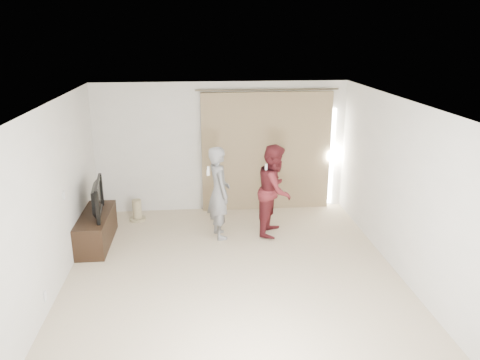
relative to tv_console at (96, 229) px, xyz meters
name	(u,v)px	position (x,y,z in m)	size (l,w,h in m)	color
floor	(233,273)	(2.27, -1.26, -0.27)	(5.50, 5.50, 0.00)	#BCAA8D
wall_back	(222,147)	(2.27, 1.49, 1.03)	(5.00, 0.04, 2.60)	silver
wall_left	(54,198)	(-0.23, -1.26, 1.03)	(0.04, 5.50, 2.60)	silver
ceiling	(232,102)	(2.27, -1.26, 2.33)	(5.00, 5.50, 0.01)	white
curtain	(267,152)	(3.18, 1.42, 0.93)	(2.80, 0.11, 2.46)	#8D7756
tv_console	(96,229)	(0.00, 0.00, 0.00)	(0.49, 1.41, 0.54)	black
tv	(93,198)	(0.00, 0.00, 0.56)	(1.01, 0.13, 0.58)	black
scratching_post	(137,212)	(0.58, 0.99, -0.10)	(0.31, 0.31, 0.42)	tan
person_man	(219,193)	(2.13, 0.11, 0.56)	(0.52, 0.68, 1.66)	slate
person_woman	(275,190)	(3.13, 0.17, 0.55)	(0.87, 0.97, 1.65)	#591A1F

